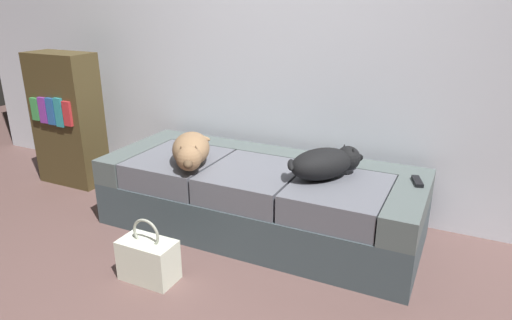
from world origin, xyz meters
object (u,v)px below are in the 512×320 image
at_px(bookshelf, 68,119).
at_px(handbag, 148,259).
at_px(dog_tan, 191,150).
at_px(tv_remote, 417,181).
at_px(dog_dark, 326,163).
at_px(couch, 259,198).

bearing_deg(bookshelf, handbag, -30.70).
height_order(dog_tan, tv_remote, dog_tan).
distance_m(dog_dark, handbag, 1.18).
xyz_separation_m(couch, tv_remote, (0.98, 0.13, 0.25)).
xyz_separation_m(dog_tan, bookshelf, (-1.41, 0.27, -0.02)).
height_order(couch, dog_dark, dog_dark).
height_order(dog_tan, dog_dark, dog_tan).
bearing_deg(dog_dark, couch, 177.14).
bearing_deg(couch, dog_dark, -2.86).
xyz_separation_m(dog_dark, bookshelf, (-2.27, 0.11, -0.02)).
bearing_deg(tv_remote, handbag, -162.28).
relative_size(couch, dog_tan, 3.89).
bearing_deg(tv_remote, bookshelf, 162.58).
bearing_deg(dog_dark, dog_tan, -169.18).
height_order(dog_dark, handbag, dog_dark).
distance_m(tv_remote, bookshelf, 2.80).
bearing_deg(handbag, dog_dark, 45.65).
bearing_deg(couch, tv_remote, 7.51).
xyz_separation_m(handbag, bookshelf, (-1.51, 0.89, 0.43)).
relative_size(couch, tv_remote, 14.15).
bearing_deg(dog_tan, couch, 24.86).
distance_m(dog_dark, bookshelf, 2.28).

